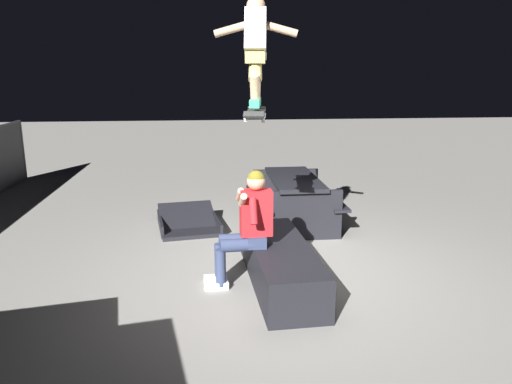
# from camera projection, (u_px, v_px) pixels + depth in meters

# --- Properties ---
(ground_plane) EXTENTS (40.00, 40.00, 0.00)m
(ground_plane) POSITION_uv_depth(u_px,v_px,m) (286.00, 275.00, 5.59)
(ground_plane) COLOR gray
(ledge_box_main) EXTENTS (2.03, 0.72, 0.45)m
(ledge_box_main) POSITION_uv_depth(u_px,v_px,m) (280.00, 264.00, 5.32)
(ledge_box_main) COLOR black
(ledge_box_main) RESTS_ON ground
(person_sitting_on_ledge) EXTENTS (0.59, 0.76, 1.29)m
(person_sitting_on_ledge) POSITION_uv_depth(u_px,v_px,m) (247.00, 223.00, 5.19)
(person_sitting_on_ledge) COLOR #2D3856
(person_sitting_on_ledge) RESTS_ON ground
(skateboard) EXTENTS (1.04, 0.35, 0.13)m
(skateboard) POSITION_uv_depth(u_px,v_px,m) (255.00, 113.00, 5.09)
(skateboard) COLOR black
(skater_airborne) EXTENTS (0.63, 0.89, 1.12)m
(skater_airborne) POSITION_uv_depth(u_px,v_px,m) (256.00, 46.00, 4.98)
(skater_airborne) COLOR #2D9E66
(kicker_ramp) EXTENTS (1.20, 1.02, 0.38)m
(kicker_ramp) POSITION_uv_depth(u_px,v_px,m) (188.00, 224.00, 7.28)
(kicker_ramp) COLOR black
(kicker_ramp) RESTS_ON ground
(picnic_table_back) EXTENTS (1.71, 1.35, 0.75)m
(picnic_table_back) POSITION_uv_depth(u_px,v_px,m) (294.00, 193.00, 7.41)
(picnic_table_back) COLOR black
(picnic_table_back) RESTS_ON ground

